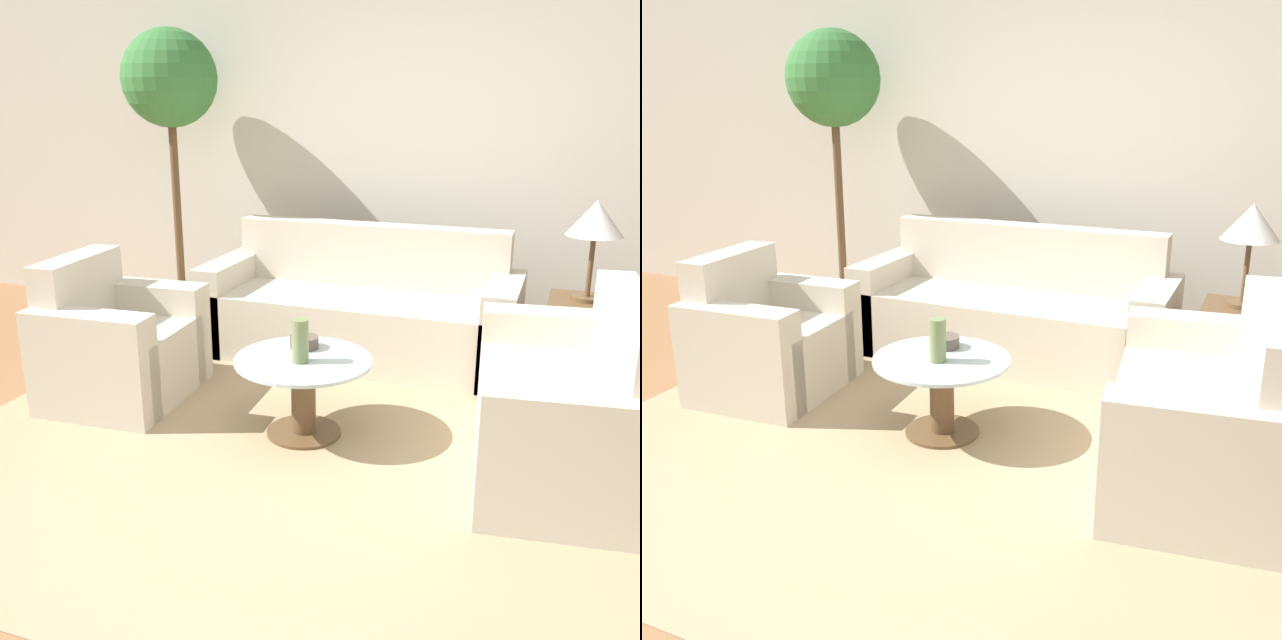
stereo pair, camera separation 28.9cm
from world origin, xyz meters
TOP-DOWN VIEW (x-y plane):
  - ground_plane at (0.00, 0.00)m, footprint 14.00×14.00m
  - wall_back at (0.00, 2.67)m, footprint 10.00×0.06m
  - rug at (-0.12, 0.69)m, footprint 3.48×3.37m
  - sofa_main at (-0.19, 1.95)m, footprint 2.07×0.77m
  - armchair at (-1.33, 0.79)m, footprint 0.76×0.90m
  - loveseat at (1.19, 0.79)m, footprint 0.89×1.39m
  - coffee_table at (-0.12, 0.69)m, footprint 0.70×0.70m
  - side_table at (1.21, 1.89)m, footprint 0.42×0.42m
  - table_lamp at (1.21, 1.89)m, footprint 0.32×0.32m
  - potted_plant at (-1.70, 2.18)m, footprint 0.68×0.68m
  - vase at (-0.11, 0.64)m, footprint 0.08×0.08m
  - bowl at (-0.17, 0.84)m, footprint 0.15×0.15m

SIDE VIEW (x-z plane):
  - ground_plane at x=0.00m, z-range 0.00..0.00m
  - rug at x=-0.12m, z-range 0.00..0.01m
  - side_table at x=1.21m, z-range 0.00..0.53m
  - coffee_table at x=-0.12m, z-range 0.06..0.48m
  - sofa_main at x=-0.19m, z-range -0.14..0.72m
  - loveseat at x=1.19m, z-range -0.13..0.71m
  - armchair at x=-1.33m, z-range -0.12..0.70m
  - bowl at x=-0.17m, z-range 0.42..0.48m
  - vase at x=-0.11m, z-range 0.42..0.64m
  - table_lamp at x=1.21m, z-range 0.70..1.29m
  - wall_back at x=0.00m, z-range 0.00..2.60m
  - potted_plant at x=-1.70m, z-range 0.59..2.74m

